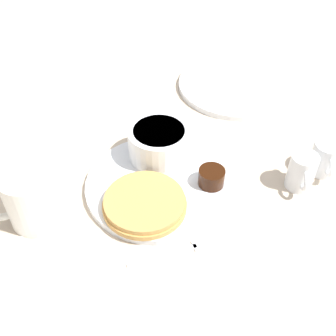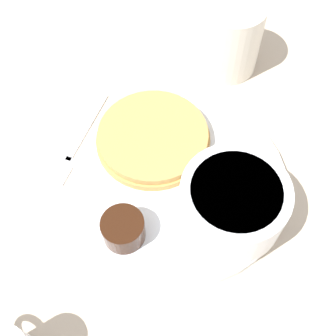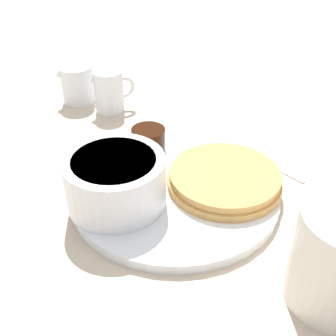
# 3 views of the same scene
# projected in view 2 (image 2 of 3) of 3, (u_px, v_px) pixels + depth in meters

# --- Properties ---
(ground_plane) EXTENTS (4.00, 4.00, 0.00)m
(ground_plane) POSITION_uv_depth(u_px,v_px,m) (179.00, 183.00, 0.48)
(ground_plane) COLOR #C6B299
(plate) EXTENTS (0.24, 0.24, 0.01)m
(plate) POSITION_uv_depth(u_px,v_px,m) (179.00, 181.00, 0.47)
(plate) COLOR white
(plate) RESTS_ON ground_plane
(pancake_stack) EXTENTS (0.13, 0.13, 0.02)m
(pancake_stack) POSITION_uv_depth(u_px,v_px,m) (153.00, 137.00, 0.49)
(pancake_stack) COLOR tan
(pancake_stack) RESTS_ON plate
(bowl) EXTENTS (0.11, 0.11, 0.06)m
(bowl) POSITION_uv_depth(u_px,v_px,m) (233.00, 202.00, 0.42)
(bowl) COLOR white
(bowl) RESTS_ON plate
(syrup_cup) EXTENTS (0.04, 0.04, 0.03)m
(syrup_cup) POSITION_uv_depth(u_px,v_px,m) (123.00, 229.00, 0.42)
(syrup_cup) COLOR black
(syrup_cup) RESTS_ON plate
(butter_ramekin) EXTENTS (0.05, 0.05, 0.04)m
(butter_ramekin) POSITION_uv_depth(u_px,v_px,m) (237.00, 227.00, 0.42)
(butter_ramekin) COLOR white
(butter_ramekin) RESTS_ON plate
(coffee_mug) EXTENTS (0.11, 0.08, 0.09)m
(coffee_mug) POSITION_uv_depth(u_px,v_px,m) (230.00, 36.00, 0.54)
(coffee_mug) COLOR silver
(coffee_mug) RESTS_ON ground_plane
(fork) EXTENTS (0.14, 0.02, 0.00)m
(fork) POSITION_uv_depth(u_px,v_px,m) (75.00, 147.00, 0.50)
(fork) COLOR silver
(fork) RESTS_ON ground_plane
(napkin) EXTENTS (0.14, 0.12, 0.00)m
(napkin) POSITION_uv_depth(u_px,v_px,m) (179.00, 15.00, 0.62)
(napkin) COLOR white
(napkin) RESTS_ON ground_plane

